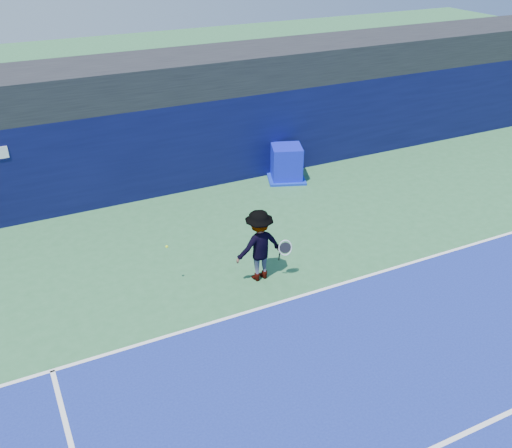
% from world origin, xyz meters
% --- Properties ---
extents(ground, '(80.00, 80.00, 0.00)m').
position_xyz_m(ground, '(0.00, 0.00, 0.00)').
color(ground, '#2E683C').
rests_on(ground, ground).
extents(baseline, '(24.00, 0.10, 0.01)m').
position_xyz_m(baseline, '(0.00, 3.00, 0.01)').
color(baseline, white).
rests_on(baseline, ground).
extents(stadium_band, '(36.00, 3.00, 1.20)m').
position_xyz_m(stadium_band, '(0.00, 11.50, 3.60)').
color(stadium_band, black).
rests_on(stadium_band, back_wall_assembly).
extents(back_wall_assembly, '(36.00, 1.03, 3.00)m').
position_xyz_m(back_wall_assembly, '(-0.00, 10.50, 1.50)').
color(back_wall_assembly, '#090C36').
rests_on(back_wall_assembly, ground).
extents(equipment_cart, '(1.65, 1.65, 1.23)m').
position_xyz_m(equipment_cart, '(4.06, 9.41, 0.56)').
color(equipment_cart, '#0D14C2').
rests_on(equipment_cart, ground).
extents(tennis_player, '(1.41, 0.80, 1.93)m').
position_xyz_m(tennis_player, '(0.38, 4.21, 0.97)').
color(tennis_player, silver).
rests_on(tennis_player, ground).
extents(tennis_ball, '(0.07, 0.07, 0.07)m').
position_xyz_m(tennis_ball, '(-1.80, 4.91, 1.13)').
color(tennis_ball, '#CFF21A').
rests_on(tennis_ball, ground).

